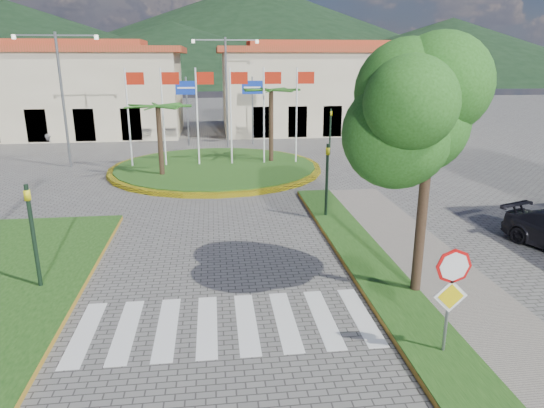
{
  "coord_description": "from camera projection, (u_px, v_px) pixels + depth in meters",
  "views": [
    {
      "loc": [
        -0.07,
        -6.98,
        6.47
      ],
      "look_at": [
        1.74,
        8.0,
        1.95
      ],
      "focal_mm": 32.0,
      "sensor_mm": 36.0,
      "label": 1
    }
  ],
  "objects": [
    {
      "name": "traffic_light_right",
      "position": [
        327.0,
        174.0,
        19.88
      ],
      "size": [
        0.15,
        0.18,
        3.2
      ],
      "color": "black",
      "rests_on": "ground"
    },
    {
      "name": "building_right",
      "position": [
        322.0,
        88.0,
        44.68
      ],
      "size": [
        19.08,
        9.54,
        8.05
      ],
      "color": "#C4B794",
      "rests_on": "ground"
    },
    {
      "name": "crosswalk",
      "position": [
        223.0,
        324.0,
        12.31
      ],
      "size": [
        8.0,
        3.0,
        0.01
      ],
      "primitive_type": "cube",
      "color": "silver",
      "rests_on": "ground"
    },
    {
      "name": "traffic_light_left",
      "position": [
        32.0,
        228.0,
        13.53
      ],
      "size": [
        0.15,
        0.18,
        3.2
      ],
      "color": "black",
      "rests_on": "ground"
    },
    {
      "name": "car_dark_a",
      "position": [
        120.0,
        132.0,
        41.35
      ],
      "size": [
        3.41,
        2.49,
        1.08
      ],
      "primitive_type": "imported",
      "rotation": [
        0.0,
        0.0,
        1.14
      ],
      "color": "black",
      "rests_on": "ground"
    },
    {
      "name": "street_lamp_centre",
      "position": [
        226.0,
        87.0,
        35.86
      ],
      "size": [
        4.8,
        0.16,
        8.0
      ],
      "color": "slate",
      "rests_on": "ground"
    },
    {
      "name": "street_lamp_west",
      "position": [
        62.0,
        94.0,
        29.01
      ],
      "size": [
        4.8,
        0.16,
        8.0
      ],
      "color": "slate",
      "rests_on": "ground"
    },
    {
      "name": "hill_far_east",
      "position": [
        450.0,
        50.0,
        142.37
      ],
      "size": [
        120.0,
        120.0,
        18.0
      ],
      "primitive_type": "cone",
      "color": "black",
      "rests_on": "ground"
    },
    {
      "name": "traffic_light_far",
      "position": [
        330.0,
        127.0,
        33.6
      ],
      "size": [
        0.18,
        0.15,
        3.2
      ],
      "color": "black",
      "rests_on": "ground"
    },
    {
      "name": "deciduous_tree",
      "position": [
        432.0,
        112.0,
        12.41
      ],
      "size": [
        3.6,
        3.6,
        6.8
      ],
      "color": "black",
      "rests_on": "ground"
    },
    {
      "name": "direction_sign_west",
      "position": [
        187.0,
        100.0,
        36.72
      ],
      "size": [
        1.6,
        0.14,
        5.2
      ],
      "color": "slate",
      "rests_on": "ground"
    },
    {
      "name": "hill_far_mid",
      "position": [
        256.0,
        32.0,
        158.09
      ],
      "size": [
        180.0,
        180.0,
        30.0
      ],
      "primitive_type": "cone",
      "color": "black",
      "rests_on": "ground"
    },
    {
      "name": "direction_sign_east",
      "position": [
        252.0,
        99.0,
        37.29
      ],
      "size": [
        1.6,
        0.14,
        5.2
      ],
      "color": "slate",
      "rests_on": "ground"
    },
    {
      "name": "stop_sign",
      "position": [
        451.0,
        286.0,
        10.42
      ],
      "size": [
        0.8,
        0.11,
        2.65
      ],
      "color": "slate",
      "rests_on": "ground"
    },
    {
      "name": "car_dark_b",
      "position": [
        271.0,
        129.0,
        42.7
      ],
      "size": [
        3.7,
        1.63,
        1.18
      ],
      "primitive_type": "imported",
      "rotation": [
        0.0,
        0.0,
        1.68
      ],
      "color": "black",
      "rests_on": "ground"
    },
    {
      "name": "verge_right",
      "position": [
        438.0,
        354.0,
        10.94
      ],
      "size": [
        1.6,
        28.0,
        0.18
      ],
      "primitive_type": "cube",
      "color": "#194313",
      "rests_on": "ground"
    },
    {
      "name": "building_left",
      "position": [
        50.0,
        90.0,
        41.91
      ],
      "size": [
        23.32,
        9.54,
        8.05
      ],
      "color": "#C4B794",
      "rests_on": "ground"
    },
    {
      "name": "white_van",
      "position": [
        72.0,
        133.0,
        40.16
      ],
      "size": [
        4.62,
        3.08,
        1.18
      ],
      "primitive_type": "imported",
      "rotation": [
        0.0,
        0.0,
        1.86
      ],
      "color": "#BABABC",
      "rests_on": "ground"
    },
    {
      "name": "sidewalk_right",
      "position": [
        488.0,
        350.0,
        11.08
      ],
      "size": [
        4.0,
        28.0,
        0.15
      ],
      "primitive_type": "cube",
      "color": "gray",
      "rests_on": "ground"
    },
    {
      "name": "roundabout_island",
      "position": [
        216.0,
        167.0,
        29.38
      ],
      "size": [
        12.7,
        12.7,
        6.0
      ],
      "color": "yellow",
      "rests_on": "ground"
    },
    {
      "name": "hill_near_back",
      "position": [
        173.0,
        53.0,
        128.69
      ],
      "size": [
        110.0,
        110.0,
        16.0
      ],
      "primitive_type": "cone",
      "color": "black",
      "rests_on": "ground"
    },
    {
      "name": "hill_far_west",
      "position": [
        8.0,
        42.0,
        132.16
      ],
      "size": [
        140.0,
        140.0,
        22.0
      ],
      "primitive_type": "cone",
      "color": "black",
      "rests_on": "ground"
    }
  ]
}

